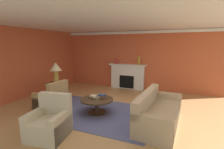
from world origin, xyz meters
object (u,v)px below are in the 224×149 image
object	(u,v)px
table_lamp	(56,68)
armchair_facing_fireplace	(50,123)
fireplace	(127,77)
side_table	(57,90)
armchair_near_window	(52,100)
coffee_table	(97,102)
vase_mantel_right	(139,61)
sofa	(158,113)
vase_mantel_left	(117,61)

from	to	relation	value
table_lamp	armchair_facing_fireplace	bearing A→B (deg)	-52.40
fireplace	side_table	xyz separation A→B (m)	(-1.89, -2.77, -0.16)
armchair_near_window	table_lamp	size ratio (longest dim) A/B	1.27
coffee_table	side_table	bearing A→B (deg)	166.39
armchair_facing_fireplace	table_lamp	world-z (taller)	table_lamp
fireplace	table_lamp	xyz separation A→B (m)	(-1.89, -2.77, 0.66)
side_table	vase_mantel_right	world-z (taller)	vase_mantel_right
table_lamp	fireplace	bearing A→B (deg)	55.61
fireplace	armchair_facing_fireplace	world-z (taller)	fireplace
coffee_table	table_lamp	world-z (taller)	table_lamp
vase_mantel_right	sofa	bearing A→B (deg)	-67.18
vase_mantel_left	table_lamp	bearing A→B (deg)	-116.31
armchair_near_window	vase_mantel_left	distance (m)	3.76
sofa	side_table	world-z (taller)	sofa
coffee_table	vase_mantel_right	size ratio (longest dim) A/B	2.71
sofa	table_lamp	distance (m)	3.94
fireplace	sofa	bearing A→B (deg)	-59.77
sofa	table_lamp	bearing A→B (deg)	172.51
sofa	coffee_table	bearing A→B (deg)	179.23
table_lamp	vase_mantel_left	distance (m)	3.03
fireplace	vase_mantel_right	size ratio (longest dim) A/B	4.89
coffee_table	vase_mantel_right	bearing A→B (deg)	81.40
fireplace	armchair_near_window	world-z (taller)	fireplace
side_table	armchair_near_window	bearing A→B (deg)	-58.48
sofa	fireplace	bearing A→B (deg)	120.23
coffee_table	side_table	size ratio (longest dim) A/B	1.43
fireplace	table_lamp	bearing A→B (deg)	-124.39
fireplace	armchair_near_window	distance (m)	3.84
side_table	coffee_table	bearing A→B (deg)	-13.61
fireplace	armchair_facing_fireplace	xyz separation A→B (m)	(-0.29, -4.85, -0.25)
armchair_facing_fireplace	vase_mantel_right	size ratio (longest dim) A/B	2.58
side_table	sofa	bearing A→B (deg)	-7.49
fireplace	side_table	size ratio (longest dim) A/B	2.57
side_table	vase_mantel_left	world-z (taller)	vase_mantel_left
sofa	armchair_facing_fireplace	bearing A→B (deg)	-144.08
sofa	armchair_near_window	size ratio (longest dim) A/B	2.26
side_table	table_lamp	size ratio (longest dim) A/B	0.93
sofa	armchair_facing_fireplace	xyz separation A→B (m)	(-2.19, -1.59, 0.01)
sofa	vase_mantel_left	distance (m)	4.17
fireplace	vase_mantel_right	xyz separation A→B (m)	(0.55, -0.05, 0.81)
fireplace	table_lamp	size ratio (longest dim) A/B	2.40
coffee_table	vase_mantel_right	xyz separation A→B (m)	(0.48, 3.19, 1.03)
coffee_table	sofa	bearing A→B (deg)	-0.77
side_table	table_lamp	bearing A→B (deg)	90.00
sofa	coffee_table	world-z (taller)	sofa
coffee_table	table_lamp	bearing A→B (deg)	166.39
fireplace	coffee_table	bearing A→B (deg)	-88.80
fireplace	vase_mantel_left	world-z (taller)	vase_mantel_left
armchair_facing_fireplace	sofa	bearing A→B (deg)	35.92
vase_mantel_left	vase_mantel_right	bearing A→B (deg)	0.00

